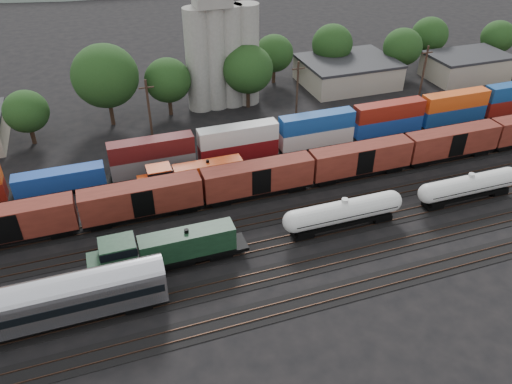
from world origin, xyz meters
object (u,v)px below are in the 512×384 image
object	(u,v)px
passenger_coach	(30,306)
grain_silo	(221,45)
tank_car_a	(344,212)
orange_locomotive	(189,175)
green_locomotive	(160,250)

from	to	relation	value
passenger_coach	grain_silo	distance (m)	56.53
tank_car_a	grain_silo	bearing A→B (deg)	95.10
orange_locomotive	passenger_coach	bearing A→B (deg)	-134.49
tank_car_a	grain_silo	world-z (taller)	grain_silo
tank_car_a	passenger_coach	bearing A→B (deg)	-172.00
tank_car_a	green_locomotive	bearing A→B (deg)	-180.00
passenger_coach	tank_car_a	bearing A→B (deg)	8.00
green_locomotive	orange_locomotive	world-z (taller)	green_locomotive
green_locomotive	grain_silo	world-z (taller)	grain_silo
tank_car_a	orange_locomotive	bearing A→B (deg)	136.76
green_locomotive	orange_locomotive	bearing A→B (deg)	66.32
passenger_coach	orange_locomotive	xyz separation A→B (m)	(19.65, 20.00, -1.22)
green_locomotive	grain_silo	bearing A→B (deg)	65.29
orange_locomotive	grain_silo	distance (m)	30.12
passenger_coach	orange_locomotive	bearing A→B (deg)	45.51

